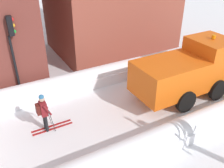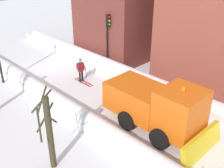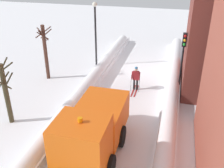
{
  "view_description": "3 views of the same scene",
  "coord_description": "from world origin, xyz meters",
  "px_view_note": "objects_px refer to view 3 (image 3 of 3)",
  "views": [
    {
      "loc": [
        8.47,
        1.95,
        7.16
      ],
      "look_at": [
        -0.19,
        6.77,
        1.49
      ],
      "focal_mm": 39.62,
      "sensor_mm": 36.0,
      "label": 1
    },
    {
      "loc": [
        10.79,
        18.15,
        9.19
      ],
      "look_at": [
        -0.03,
        7.1,
        1.18
      ],
      "focal_mm": 44.42,
      "sensor_mm": 36.0,
      "label": 2
    },
    {
      "loc": [
        -2.9,
        20.13,
        8.75
      ],
      "look_at": [
        0.74,
        6.18,
        1.58
      ],
      "focal_mm": 41.19,
      "sensor_mm": 36.0,
      "label": 3
    }
  ],
  "objects_px": {
    "plow_truck": "(93,131)",
    "skier": "(136,77)",
    "bare_tree_near": "(45,51)",
    "traffic_light_pole": "(183,52)",
    "street_lamp": "(95,27)",
    "bare_tree_mid": "(6,92)"
  },
  "relations": [
    {
      "from": "skier",
      "to": "street_lamp",
      "type": "height_order",
      "value": "street_lamp"
    },
    {
      "from": "street_lamp",
      "to": "bare_tree_mid",
      "type": "relative_size",
      "value": 1.38
    },
    {
      "from": "traffic_light_pole",
      "to": "street_lamp",
      "type": "bearing_deg",
      "value": -25.74
    },
    {
      "from": "street_lamp",
      "to": "bare_tree_near",
      "type": "relative_size",
      "value": 1.28
    },
    {
      "from": "traffic_light_pole",
      "to": "bare_tree_mid",
      "type": "height_order",
      "value": "traffic_light_pole"
    },
    {
      "from": "plow_truck",
      "to": "bare_tree_near",
      "type": "xyz_separation_m",
      "value": [
        6.32,
        -7.61,
        0.81
      ]
    },
    {
      "from": "plow_truck",
      "to": "bare_tree_mid",
      "type": "distance_m",
      "value": 5.82
    },
    {
      "from": "bare_tree_mid",
      "to": "plow_truck",
      "type": "bearing_deg",
      "value": 164.45
    },
    {
      "from": "plow_truck",
      "to": "bare_tree_near",
      "type": "distance_m",
      "value": 9.93
    },
    {
      "from": "skier",
      "to": "bare_tree_near",
      "type": "height_order",
      "value": "bare_tree_near"
    },
    {
      "from": "traffic_light_pole",
      "to": "bare_tree_near",
      "type": "distance_m",
      "value": 10.16
    },
    {
      "from": "skier",
      "to": "plow_truck",
      "type": "bearing_deg",
      "value": 84.13
    },
    {
      "from": "skier",
      "to": "bare_tree_near",
      "type": "relative_size",
      "value": 0.42
    },
    {
      "from": "skier",
      "to": "bare_tree_mid",
      "type": "xyz_separation_m",
      "value": [
        6.35,
        5.87,
        0.95
      ]
    },
    {
      "from": "plow_truck",
      "to": "skier",
      "type": "relative_size",
      "value": 3.31
    },
    {
      "from": "bare_tree_near",
      "to": "bare_tree_mid",
      "type": "height_order",
      "value": "bare_tree_near"
    },
    {
      "from": "plow_truck",
      "to": "traffic_light_pole",
      "type": "distance_m",
      "value": 8.77
    },
    {
      "from": "traffic_light_pole",
      "to": "street_lamp",
      "type": "relative_size",
      "value": 0.79
    },
    {
      "from": "plow_truck",
      "to": "bare_tree_mid",
      "type": "relative_size",
      "value": 1.5
    },
    {
      "from": "skier",
      "to": "street_lamp",
      "type": "bearing_deg",
      "value": -42.14
    },
    {
      "from": "plow_truck",
      "to": "street_lamp",
      "type": "height_order",
      "value": "street_lamp"
    },
    {
      "from": "plow_truck",
      "to": "skier",
      "type": "height_order",
      "value": "plow_truck"
    }
  ]
}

